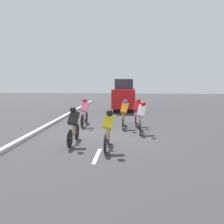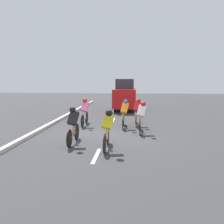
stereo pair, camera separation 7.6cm
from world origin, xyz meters
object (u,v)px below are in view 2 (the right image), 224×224
Objects in this scene: cyclist_white at (141,116)px; support_car at (125,95)px; cyclist_orange at (124,113)px; cyclist_red at (137,111)px; cyclist_pink at (85,111)px; cyclist_yellow at (107,128)px; cyclist_black at (73,124)px.

cyclist_white is 0.41× the size of support_car.
cyclist_orange is 0.94m from cyclist_red.
cyclist_white reaches higher than cyclist_orange.
cyclist_orange is 0.98× the size of cyclist_pink.
cyclist_orange is 0.41× the size of support_car.
cyclist_orange is at bearing 171.92° from cyclist_pink.
cyclist_pink reaches higher than cyclist_white.
cyclist_pink is 0.41× the size of support_car.
cyclist_yellow is at bearing 64.43° from cyclist_white.
cyclist_yellow is at bearing 82.96° from cyclist_orange.
cyclist_black is 9.94m from support_car.
cyclist_white is 0.99× the size of cyclist_black.
cyclist_red is 0.40× the size of support_car.
cyclist_yellow is (0.44, 3.58, 0.01)m from cyclist_orange.
cyclist_pink is (2.07, -0.29, 0.03)m from cyclist_orange.
support_car is (-0.25, -10.34, 0.44)m from cyclist_yellow.
cyclist_white is 0.99× the size of cyclist_pink.
cyclist_orange is at bearing 46.30° from cyclist_red.
cyclist_yellow is at bearing 75.63° from cyclist_red.
support_car is (-1.59, -9.80, 0.44)m from cyclist_black.
cyclist_yellow is (1.24, 2.58, 0.00)m from cyclist_white.
cyclist_pink is at bearing 8.06° from cyclist_red.
cyclist_pink is 1.00× the size of cyclist_black.
cyclist_white is at bearing 95.00° from cyclist_red.
cyclist_black is at bearing 59.61° from cyclist_orange.
cyclist_orange is 3.61m from cyclist_yellow.
cyclist_pink reaches higher than cyclist_red.
cyclist_white is at bearing 128.65° from cyclist_orange.
cyclist_black is (-0.29, 3.33, -0.02)m from cyclist_pink.
cyclist_black reaches higher than cyclist_yellow.
cyclist_red reaches higher than cyclist_yellow.
cyclist_white is 1.68m from cyclist_red.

